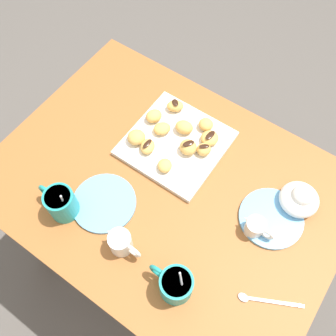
% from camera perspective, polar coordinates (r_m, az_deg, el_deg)
% --- Properties ---
extents(ground_plane, '(8.00, 8.00, 0.00)m').
position_cam_1_polar(ground_plane, '(1.79, -0.13, -13.06)').
color(ground_plane, '#514C47').
extents(dining_table, '(1.01, 0.74, 0.75)m').
position_cam_1_polar(dining_table, '(1.22, -0.18, -5.58)').
color(dining_table, '#935628').
rests_on(dining_table, ground_plane).
extents(pastry_plate_square, '(0.28, 0.28, 0.02)m').
position_cam_1_polar(pastry_plate_square, '(1.14, 1.21, 3.81)').
color(pastry_plate_square, silver).
rests_on(pastry_plate_square, dining_table).
extents(coffee_mug_teal_left, '(0.12, 0.08, 0.13)m').
position_cam_1_polar(coffee_mug_teal_left, '(0.94, 1.13, -17.36)').
color(coffee_mug_teal_left, teal).
rests_on(coffee_mug_teal_left, dining_table).
extents(coffee_mug_teal_right, '(0.12, 0.08, 0.15)m').
position_cam_1_polar(coffee_mug_teal_right, '(1.04, -16.09, -5.09)').
color(coffee_mug_teal_right, teal).
rests_on(coffee_mug_teal_right, dining_table).
extents(cream_pitcher_white, '(0.10, 0.06, 0.07)m').
position_cam_1_polar(cream_pitcher_white, '(0.98, -7.20, -11.23)').
color(cream_pitcher_white, silver).
rests_on(cream_pitcher_white, dining_table).
extents(ice_cream_bowl, '(0.11, 0.11, 0.08)m').
position_cam_1_polar(ice_cream_bowl, '(1.09, 19.48, -4.45)').
color(ice_cream_bowl, silver).
rests_on(ice_cream_bowl, dining_table).
extents(chocolate_sauce_pitcher, '(0.09, 0.05, 0.06)m').
position_cam_1_polar(chocolate_sauce_pitcher, '(1.03, 13.21, -8.77)').
color(chocolate_sauce_pitcher, silver).
rests_on(chocolate_sauce_pitcher, dining_table).
extents(saucer_sky_left, '(0.18, 0.18, 0.01)m').
position_cam_1_polar(saucer_sky_left, '(1.07, 15.48, -7.39)').
color(saucer_sky_left, '#66A8DB').
rests_on(saucer_sky_left, dining_table).
extents(saucer_sky_right, '(0.18, 0.18, 0.01)m').
position_cam_1_polar(saucer_sky_right, '(1.07, -9.73, -5.28)').
color(saucer_sky_right, '#66A8DB').
rests_on(saucer_sky_right, dining_table).
extents(loose_spoon_near_saucer, '(0.15, 0.08, 0.01)m').
position_cam_1_polar(loose_spoon_near_saucer, '(1.01, 14.27, -19.01)').
color(loose_spoon_near_saucer, silver).
rests_on(loose_spoon_near_saucer, dining_table).
extents(beignet_0, '(0.06, 0.06, 0.03)m').
position_cam_1_polar(beignet_0, '(1.10, 5.49, 2.83)').
color(beignet_0, '#DBA351').
rests_on(beignet_0, pastry_plate_square).
extents(chocolate_drizzle_0, '(0.03, 0.03, 0.00)m').
position_cam_1_polar(chocolate_drizzle_0, '(1.09, 5.57, 3.33)').
color(chocolate_drizzle_0, black).
rests_on(chocolate_drizzle_0, beignet_0).
extents(beignet_1, '(0.06, 0.06, 0.03)m').
position_cam_1_polar(beignet_1, '(1.17, -2.19, 7.95)').
color(beignet_1, '#DBA351').
rests_on(beignet_1, pastry_plate_square).
extents(beignet_2, '(0.07, 0.07, 0.03)m').
position_cam_1_polar(beignet_2, '(1.14, -0.93, 6.04)').
color(beignet_2, '#DBA351').
rests_on(beignet_2, pastry_plate_square).
extents(beignet_3, '(0.06, 0.06, 0.03)m').
position_cam_1_polar(beignet_3, '(1.13, 6.39, 4.57)').
color(beignet_3, '#DBA351').
rests_on(beignet_3, pastry_plate_square).
extents(chocolate_drizzle_3, '(0.02, 0.04, 0.00)m').
position_cam_1_polar(chocolate_drizzle_3, '(1.12, 6.47, 5.00)').
color(chocolate_drizzle_3, black).
rests_on(chocolate_drizzle_3, beignet_3).
extents(beignet_4, '(0.06, 0.06, 0.03)m').
position_cam_1_polar(beignet_4, '(1.11, -3.15, 3.28)').
color(beignet_4, '#DBA351').
rests_on(beignet_4, pastry_plate_square).
extents(chocolate_drizzle_4, '(0.02, 0.04, 0.00)m').
position_cam_1_polar(chocolate_drizzle_4, '(1.09, -3.19, 3.74)').
color(chocolate_drizzle_4, black).
rests_on(chocolate_drizzle_4, beignet_4).
extents(beignet_5, '(0.07, 0.07, 0.04)m').
position_cam_1_polar(beignet_5, '(1.10, 3.09, 3.19)').
color(beignet_5, '#DBA351').
rests_on(beignet_5, pastry_plate_square).
extents(chocolate_drizzle_5, '(0.03, 0.04, 0.00)m').
position_cam_1_polar(chocolate_drizzle_5, '(1.08, 3.15, 3.78)').
color(chocolate_drizzle_5, black).
rests_on(chocolate_drizzle_5, beignet_5).
extents(beignet_6, '(0.06, 0.06, 0.04)m').
position_cam_1_polar(beignet_6, '(1.14, 2.48, 6.25)').
color(beignet_6, '#DBA351').
rests_on(beignet_6, pastry_plate_square).
extents(beignet_7, '(0.08, 0.08, 0.04)m').
position_cam_1_polar(beignet_7, '(1.12, -4.86, 4.70)').
color(beignet_7, '#DBA351').
rests_on(beignet_7, pastry_plate_square).
extents(beignet_8, '(0.06, 0.06, 0.03)m').
position_cam_1_polar(beignet_8, '(1.16, 5.81, 6.64)').
color(beignet_8, '#DBA351').
rests_on(beignet_8, pastry_plate_square).
extents(beignet_9, '(0.06, 0.06, 0.03)m').
position_cam_1_polar(beignet_9, '(1.08, -0.52, 0.37)').
color(beignet_9, '#DBA351').
rests_on(beignet_9, pastry_plate_square).
extents(beignet_10, '(0.07, 0.06, 0.03)m').
position_cam_1_polar(beignet_10, '(1.19, 1.10, 9.46)').
color(beignet_10, '#DBA351').
rests_on(beignet_10, pastry_plate_square).
extents(chocolate_drizzle_10, '(0.03, 0.03, 0.00)m').
position_cam_1_polar(chocolate_drizzle_10, '(1.18, 1.11, 9.98)').
color(chocolate_drizzle_10, black).
rests_on(chocolate_drizzle_10, beignet_10).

